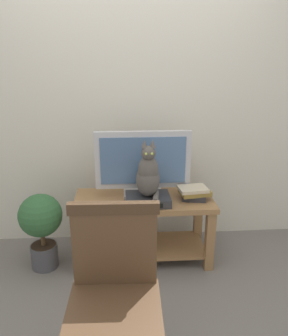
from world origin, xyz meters
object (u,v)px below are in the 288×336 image
Objects in this scene: cat at (148,175)px; wooden_chair at (114,287)px; tv_stand at (144,218)px; tv at (143,163)px; potted_plant at (41,224)px; book_stack at (194,193)px; media_box at (148,199)px.

cat is 0.47× the size of wooden_chair.
tv_stand is 1.17× the size of wooden_chair.
tv reaches higher than potted_plant.
book_stack is at bearing 1.55° from potted_plant.
potted_plant reaches higher than tv_stand.
tv_stand is 1.78× the size of potted_plant.
book_stack is (0.63, 1.08, 0.04)m from wooden_chair.
tv is at bearing 79.29° from wooden_chair.
wooden_chair is 3.57× the size of book_stack.
cat is (0.03, -0.11, 0.43)m from tv_stand.
media_box is 0.36× the size of wooden_chair.
wooden_chair reaches higher than potted_plant.
wooden_chair reaches higher than media_box.
tv is 2.87× the size of book_stack.
media_box is 0.76× the size of cat.
book_stack is at bearing 9.91° from cat.
book_stack reaches higher than tv_stand.
tv is (0.00, 0.06, 0.47)m from tv_stand.
media_box is 0.88m from potted_plant.
cat is 0.43m from book_stack.
tv is at bearing 164.71° from book_stack.
media_box is (0.03, -0.17, -0.25)m from tv.
wooden_chair is (-0.25, -1.02, -0.23)m from cat.
tv_stand is 0.44m from cat.
wooden_chair is at bearing -103.81° from media_box.
potted_plant is (-0.86, 0.02, -0.19)m from media_box.
media_box is at bearing 94.77° from cat.
wooden_chair reaches higher than tv_stand.
book_stack is 1.26m from potted_plant.
book_stack is at bearing -15.29° from tv.
wooden_chair is at bearing -104.03° from cat.
tv is at bearing 99.17° from media_box.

